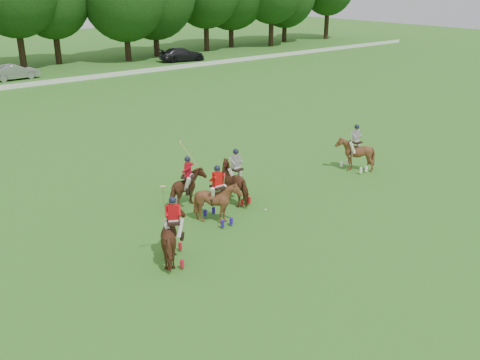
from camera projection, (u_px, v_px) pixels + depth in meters
ground at (279, 258)px, 19.35m from camera, size 180.00×180.00×0.00m
car_mid at (15, 72)px, 52.33m from camera, size 4.59×1.80×1.49m
car_right at (182, 54)px, 63.69m from camera, size 5.75×3.19×1.58m
polo_red_a at (174, 238)px, 18.84m from camera, size 1.89×2.31×3.01m
polo_red_b at (188, 189)px, 23.33m from camera, size 2.14×2.14×2.89m
polo_red_c at (218, 202)px, 21.88m from camera, size 1.51×1.68×2.47m
polo_stripe_a at (236, 182)px, 23.87m from camera, size 1.34×2.18×2.49m
polo_stripe_b at (355, 154)px, 27.76m from camera, size 1.46×1.63×2.47m
polo_ball at (265, 210)px, 23.23m from camera, size 0.09×0.09×0.09m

